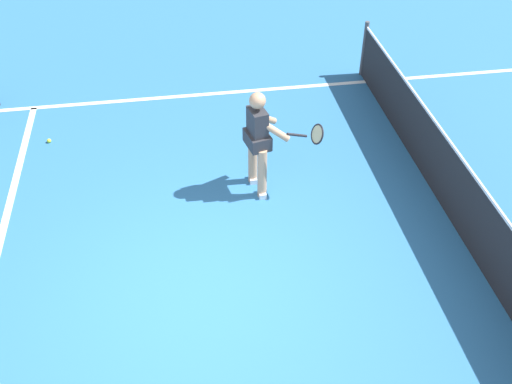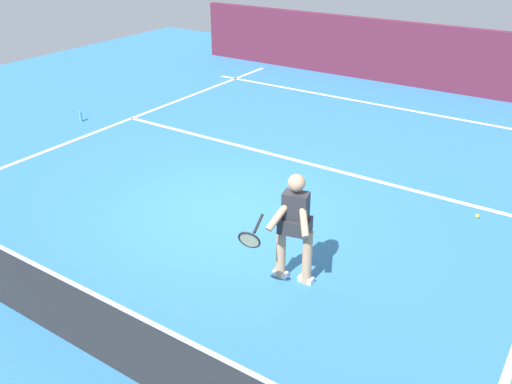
% 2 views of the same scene
% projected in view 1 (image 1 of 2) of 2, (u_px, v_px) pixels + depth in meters
% --- Properties ---
extents(ground_plane, '(24.02, 24.02, 0.00)m').
position_uv_depth(ground_plane, '(197.00, 295.00, 6.94)').
color(ground_plane, teal).
extents(sideline_left_marking, '(0.10, 16.48, 0.01)m').
position_uv_depth(sideline_left_marking, '(176.00, 97.00, 10.47)').
color(sideline_left_marking, white).
rests_on(sideline_left_marking, ground).
extents(court_net, '(9.94, 0.08, 1.03)m').
position_uv_depth(court_net, '(486.00, 233.00, 7.05)').
color(court_net, '#4C4C51').
rests_on(court_net, ground).
extents(tennis_player, '(0.69, 1.05, 1.55)m').
position_uv_depth(tennis_player, '(260.00, 139.00, 7.95)').
color(tennis_player, tan).
rests_on(tennis_player, ground).
extents(tennis_ball_near, '(0.07, 0.07, 0.07)m').
position_uv_depth(tennis_ball_near, '(49.00, 141.00, 9.35)').
color(tennis_ball_near, '#D1E533').
rests_on(tennis_ball_near, ground).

